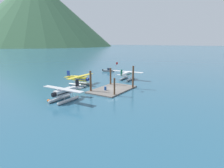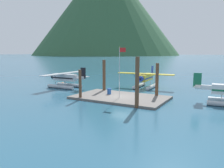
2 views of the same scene
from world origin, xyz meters
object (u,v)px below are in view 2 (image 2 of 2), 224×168
object	(u,v)px
fuel_drum	(109,91)
seaplane_silver_port_fwd	(65,79)
seaplane_yellow_bow_centre	(146,79)
flagpole	(120,67)
mooring_buoy	(63,84)

from	to	relation	value
fuel_drum	seaplane_silver_port_fwd	size ratio (longest dim) A/B	0.08
seaplane_silver_port_fwd	seaplane_yellow_bow_centre	distance (m)	14.84
seaplane_silver_port_fwd	seaplane_yellow_bow_centre	bearing A→B (deg)	28.73
flagpole	fuel_drum	distance (m)	4.88
seaplane_yellow_bow_centre	seaplane_silver_port_fwd	bearing A→B (deg)	-151.27
flagpole	seaplane_yellow_bow_centre	xyz separation A→B (m)	(-0.73, 11.51, -2.98)
flagpole	seaplane_yellow_bow_centre	distance (m)	11.91
fuel_drum	seaplane_silver_port_fwd	world-z (taller)	seaplane_silver_port_fwd
mooring_buoy	seaplane_silver_port_fwd	xyz separation A→B (m)	(2.37, -2.01, 1.26)
mooring_buoy	fuel_drum	bearing A→B (deg)	-19.77
fuel_drum	mooring_buoy	distance (m)	14.34
mooring_buoy	seaplane_yellow_bow_centre	distance (m)	16.27
seaplane_silver_port_fwd	seaplane_yellow_bow_centre	size ratio (longest dim) A/B	1.00
mooring_buoy	flagpole	bearing A→B (deg)	-21.59
seaplane_yellow_bow_centre	fuel_drum	bearing A→B (deg)	-100.74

